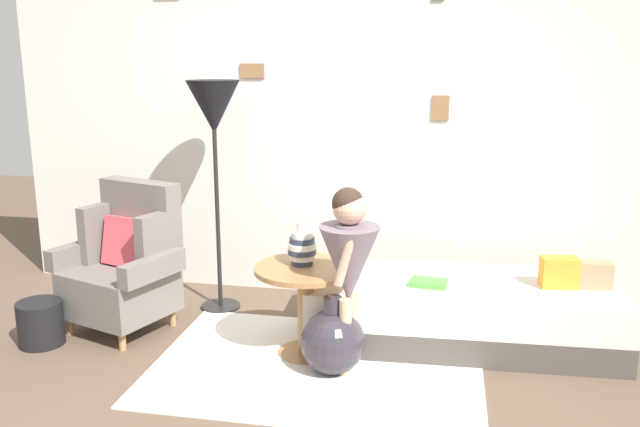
% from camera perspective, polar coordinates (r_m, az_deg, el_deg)
% --- Properties ---
extents(ground_plane, '(12.00, 12.00, 0.00)m').
position_cam_1_polar(ground_plane, '(3.47, -5.67, -17.37)').
color(ground_plane, brown).
extents(gallery_wall, '(4.80, 0.12, 2.60)m').
position_cam_1_polar(gallery_wall, '(4.90, 0.49, 7.89)').
color(gallery_wall, silver).
rests_on(gallery_wall, ground).
extents(rug, '(1.90, 1.36, 0.01)m').
position_cam_1_polar(rug, '(3.98, -0.25, -12.95)').
color(rug, silver).
rests_on(rug, ground).
extents(armchair, '(0.88, 0.76, 0.97)m').
position_cam_1_polar(armchair, '(4.56, -16.36, -4.18)').
color(armchair, tan).
rests_on(armchair, ground).
extents(daybed, '(1.93, 0.87, 0.40)m').
position_cam_1_polar(daybed, '(4.33, 12.08, -8.22)').
color(daybed, '#4C4742').
rests_on(daybed, ground).
extents(pillow_head, '(0.22, 0.13, 0.16)m').
position_cam_1_polar(pillow_head, '(4.35, 22.46, -4.90)').
color(pillow_head, tan).
rests_on(pillow_head, daybed).
extents(pillow_mid, '(0.23, 0.15, 0.19)m').
position_cam_1_polar(pillow_mid, '(4.29, 19.90, -4.79)').
color(pillow_mid, orange).
rests_on(pillow_mid, daybed).
extents(side_table, '(0.61, 0.61, 0.56)m').
position_cam_1_polar(side_table, '(3.98, -1.25, -6.71)').
color(side_table, '#9E7042').
rests_on(side_table, ground).
extents(vase_striped, '(0.17, 0.17, 0.26)m').
position_cam_1_polar(vase_striped, '(3.94, -1.56, -2.93)').
color(vase_striped, '#2D384C').
rests_on(vase_striped, side_table).
extents(floor_lamp, '(0.36, 0.36, 1.62)m').
position_cam_1_polar(floor_lamp, '(4.58, -9.13, 8.25)').
color(floor_lamp, black).
rests_on(floor_lamp, ground).
extents(person_child, '(0.34, 0.34, 1.08)m').
position_cam_1_polar(person_child, '(3.66, 2.52, -3.83)').
color(person_child, '#D8AD8E').
rests_on(person_child, ground).
extents(book_on_daybed, '(0.24, 0.18, 0.03)m').
position_cam_1_polar(book_on_daybed, '(4.14, 9.32, -5.91)').
color(book_on_daybed, green).
rests_on(book_on_daybed, daybed).
extents(demijohn_near, '(0.37, 0.37, 0.46)m').
position_cam_1_polar(demijohn_near, '(3.84, 1.08, -10.94)').
color(demijohn_near, '#332D38').
rests_on(demijohn_near, ground).
extents(magazine_basket, '(0.28, 0.28, 0.28)m').
position_cam_1_polar(magazine_basket, '(4.56, -22.92, -8.68)').
color(magazine_basket, black).
rests_on(magazine_basket, ground).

